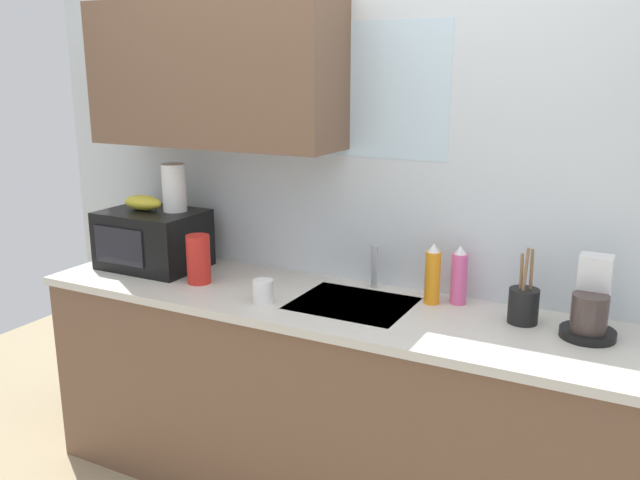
# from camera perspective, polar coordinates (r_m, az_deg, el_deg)

# --- Properties ---
(kitchen_wall_assembly) EXTENTS (3.26, 0.42, 2.50)m
(kitchen_wall_assembly) POSITION_cam_1_polar(r_m,az_deg,el_deg) (2.92, 0.49, 5.83)
(kitchen_wall_assembly) COLOR silver
(kitchen_wall_assembly) RESTS_ON ground
(counter_unit) EXTENTS (2.49, 0.63, 0.90)m
(counter_unit) POSITION_cam_1_polar(r_m,az_deg,el_deg) (2.89, 0.05, -13.41)
(counter_unit) COLOR brown
(counter_unit) RESTS_ON ground
(sink_faucet) EXTENTS (0.03, 0.03, 0.19)m
(sink_faucet) POSITION_cam_1_polar(r_m,az_deg,el_deg) (2.84, 4.70, -2.30)
(sink_faucet) COLOR #B2B5BA
(sink_faucet) RESTS_ON counter_unit
(microwave) EXTENTS (0.46, 0.35, 0.27)m
(microwave) POSITION_cam_1_polar(r_m,az_deg,el_deg) (3.22, -14.14, 0.07)
(microwave) COLOR black
(microwave) RESTS_ON counter_unit
(banana_bunch) EXTENTS (0.20, 0.11, 0.07)m
(banana_bunch) POSITION_cam_1_polar(r_m,az_deg,el_deg) (3.22, -14.97, 3.12)
(banana_bunch) COLOR gold
(banana_bunch) RESTS_ON microwave
(paper_towel_roll) EXTENTS (0.11, 0.11, 0.22)m
(paper_towel_roll) POSITION_cam_1_polar(r_m,az_deg,el_deg) (3.14, -12.41, 4.40)
(paper_towel_roll) COLOR white
(paper_towel_roll) RESTS_ON microwave
(coffee_maker) EXTENTS (0.19, 0.21, 0.28)m
(coffee_maker) POSITION_cam_1_polar(r_m,az_deg,el_deg) (2.51, 22.23, -5.32)
(coffee_maker) COLOR black
(coffee_maker) RESTS_ON counter_unit
(dish_soap_bottle_orange) EXTENTS (0.06, 0.06, 0.25)m
(dish_soap_bottle_orange) POSITION_cam_1_polar(r_m,az_deg,el_deg) (2.67, 9.64, -3.00)
(dish_soap_bottle_orange) COLOR orange
(dish_soap_bottle_orange) RESTS_ON counter_unit
(dish_soap_bottle_pink) EXTENTS (0.06, 0.06, 0.24)m
(dish_soap_bottle_pink) POSITION_cam_1_polar(r_m,az_deg,el_deg) (2.69, 11.85, -3.07)
(dish_soap_bottle_pink) COLOR #E55999
(dish_soap_bottle_pink) RESTS_ON counter_unit
(cereal_canister) EXTENTS (0.10, 0.10, 0.21)m
(cereal_canister) POSITION_cam_1_polar(r_m,az_deg,el_deg) (2.94, -10.39, -1.63)
(cereal_canister) COLOR red
(cereal_canister) RESTS_ON counter_unit
(mug_white) EXTENTS (0.08, 0.08, 0.09)m
(mug_white) POSITION_cam_1_polar(r_m,az_deg,el_deg) (2.67, -4.90, -4.42)
(mug_white) COLOR white
(mug_white) RESTS_ON counter_unit
(utensil_crock) EXTENTS (0.11, 0.11, 0.29)m
(utensil_crock) POSITION_cam_1_polar(r_m,az_deg,el_deg) (2.56, 17.07, -5.31)
(utensil_crock) COLOR black
(utensil_crock) RESTS_ON counter_unit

